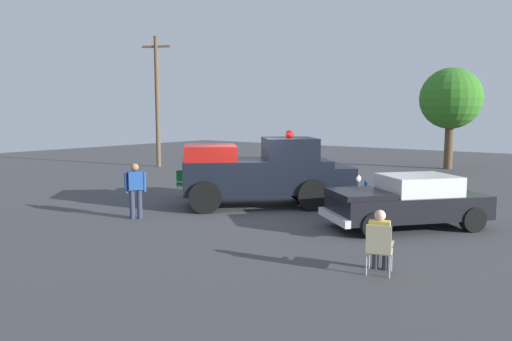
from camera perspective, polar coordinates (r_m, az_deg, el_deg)
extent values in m
plane|color=#424244|center=(16.10, -0.75, -4.55)|extent=(60.00, 60.00, 0.00)
cylinder|color=black|center=(17.79, 5.22, -1.80)|extent=(0.95, 0.97, 1.04)
cylinder|color=black|center=(15.86, 6.73, -2.86)|extent=(0.95, 0.97, 1.04)
cylinder|color=black|center=(17.40, -6.13, -2.00)|extent=(0.95, 0.97, 1.04)
cylinder|color=black|center=(15.42, -6.03, -3.12)|extent=(0.95, 0.97, 1.04)
cube|color=black|center=(16.45, 0.00, -0.60)|extent=(4.91, 4.99, 1.10)
cube|color=black|center=(17.04, 9.56, -0.88)|extent=(1.89, 1.87, 0.84)
cube|color=black|center=(16.54, 3.96, 2.55)|extent=(2.55, 2.54, 0.76)
cube|color=#B21914|center=(16.26, -5.43, 1.94)|extent=(2.59, 2.58, 0.60)
cube|color=silver|center=(17.18, 11.00, -0.85)|extent=(1.12, 1.08, 0.64)
cube|color=silver|center=(17.27, 11.28, -2.23)|extent=(1.76, 1.69, 0.24)
sphere|color=white|center=(17.90, 10.24, -0.28)|extent=(0.37, 0.37, 0.26)
sphere|color=white|center=(16.43, 11.84, -0.93)|extent=(0.37, 0.37, 0.26)
sphere|color=red|center=(16.51, 3.98, 4.28)|extent=(0.40, 0.40, 0.28)
cylinder|color=black|center=(12.70, 13.59, -6.24)|extent=(0.69, 0.64, 0.68)
cylinder|color=black|center=(14.15, 10.63, -4.84)|extent=(0.69, 0.64, 0.68)
cylinder|color=black|center=(14.21, 24.16, -5.27)|extent=(0.69, 0.64, 0.68)
cylinder|color=black|center=(15.52, 20.52, -4.13)|extent=(0.69, 0.64, 0.68)
cube|color=black|center=(14.03, 17.45, -3.97)|extent=(4.37, 4.09, 0.64)
cube|color=black|center=(13.30, 12.10, -2.81)|extent=(2.13, 2.16, 0.20)
cube|color=white|center=(14.09, 18.58, -1.66)|extent=(2.46, 2.42, 0.56)
cube|color=silver|center=(13.12, 9.13, -5.45)|extent=(1.35, 1.55, 0.20)
cylinder|color=#B7BABF|center=(10.27, 13.19, -10.02)|extent=(0.03, 0.03, 0.44)
cylinder|color=#B7BABF|center=(10.23, 15.68, -10.16)|extent=(0.03, 0.03, 0.44)
cylinder|color=#B7BABF|center=(9.85, 12.87, -10.74)|extent=(0.03, 0.03, 0.44)
cylinder|color=#B7BABF|center=(9.81, 15.46, -10.89)|extent=(0.03, 0.03, 0.44)
cube|color=beige|center=(9.97, 14.34, -9.16)|extent=(0.60, 0.60, 0.04)
cube|color=beige|center=(9.67, 14.24, -7.91)|extent=(0.17, 0.47, 0.56)
cube|color=#B7BABF|center=(9.95, 12.98, -8.16)|extent=(0.43, 0.16, 0.03)
cube|color=#B7BABF|center=(9.91, 15.76, -8.31)|extent=(0.43, 0.16, 0.03)
cylinder|color=#B7BABF|center=(18.38, -7.32, -2.50)|extent=(0.03, 0.03, 0.44)
cylinder|color=#B7BABF|center=(18.12, -8.44, -2.65)|extent=(0.03, 0.03, 0.44)
cylinder|color=#B7BABF|center=(18.73, -8.12, -2.34)|extent=(0.03, 0.03, 0.44)
cylinder|color=#B7BABF|center=(18.48, -9.23, -2.48)|extent=(0.03, 0.03, 0.44)
cube|color=#1E7F38|center=(18.39, -8.29, -1.77)|extent=(0.55, 0.55, 0.04)
cube|color=#1E7F38|center=(18.55, -8.73, -0.82)|extent=(0.48, 0.12, 0.56)
cube|color=#B7BABF|center=(18.51, -7.69, -1.19)|extent=(0.11, 0.44, 0.03)
cube|color=#B7BABF|center=(18.23, -8.91, -1.33)|extent=(0.11, 0.44, 0.03)
cylinder|color=#B7BABF|center=(15.50, 11.23, -4.30)|extent=(0.04, 0.04, 0.44)
cylinder|color=#B7BABF|center=(15.92, 11.01, -4.00)|extent=(0.04, 0.04, 0.44)
cylinder|color=#B7BABF|center=(15.56, 12.84, -4.29)|extent=(0.04, 0.04, 0.44)
cylinder|color=#B7BABF|center=(15.99, 12.58, -3.99)|extent=(0.04, 0.04, 0.44)
cube|color=#1959A5|center=(15.70, 11.94, -3.30)|extent=(0.67, 0.67, 0.04)
cube|color=#1959A5|center=(15.69, 12.83, -2.27)|extent=(0.42, 0.30, 0.56)
cube|color=#B7BABF|center=(15.44, 12.09, -2.85)|extent=(0.27, 0.39, 0.03)
cube|color=#B7BABF|center=(15.91, 11.82, -2.56)|extent=(0.27, 0.39, 0.03)
cylinder|color=#383842|center=(10.30, 13.89, -9.96)|extent=(0.16, 0.16, 0.45)
cylinder|color=#383842|center=(10.28, 15.01, -10.02)|extent=(0.16, 0.16, 0.45)
cube|color=#383842|center=(10.07, 13.83, -8.66)|extent=(0.46, 0.27, 0.13)
cube|color=#383842|center=(10.05, 14.97, -8.72)|extent=(0.46, 0.27, 0.13)
cube|color=gold|center=(9.79, 14.33, -7.30)|extent=(0.32, 0.45, 0.54)
sphere|color=beige|center=(9.73, 14.40, -5.15)|extent=(0.27, 0.27, 0.22)
cylinder|color=#2D334C|center=(15.03, -13.55, -3.84)|extent=(0.20, 0.20, 0.88)
cylinder|color=#2D334C|center=(15.00, -14.38, -3.89)|extent=(0.20, 0.20, 0.88)
cube|color=#1E478C|center=(14.90, -14.05, -1.15)|extent=(0.49, 0.43, 0.56)
cylinder|color=#1E478C|center=(14.95, -13.02, -1.32)|extent=(0.14, 0.14, 0.60)
cylinder|color=#1E478C|center=(14.87, -15.07, -1.43)|extent=(0.14, 0.14, 0.60)
sphere|color=#9E704C|center=(14.85, -14.09, 0.38)|extent=(0.31, 0.31, 0.23)
cylinder|color=brown|center=(29.76, 21.76, 2.87)|extent=(0.47, 0.47, 2.80)
sphere|color=#347823|center=(29.72, 21.98, 7.89)|extent=(3.44, 3.44, 3.44)
cylinder|color=brown|center=(29.36, -11.55, 7.88)|extent=(0.26, 0.26, 7.62)
cube|color=brown|center=(29.60, -11.70, 14.11)|extent=(0.87, 1.57, 0.12)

